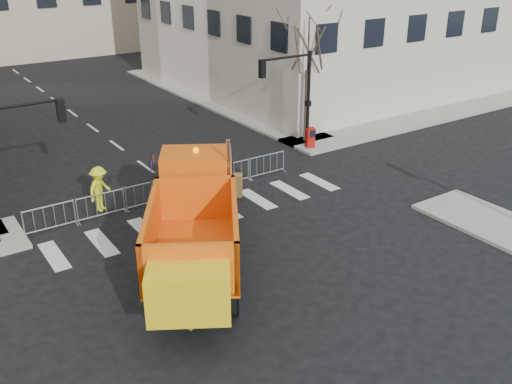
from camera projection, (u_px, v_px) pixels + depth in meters
ground at (286, 269)px, 20.04m from camera, size 120.00×120.00×0.00m
sidewalk_back at (177, 188)px, 26.46m from camera, size 64.00×5.00×0.15m
traffic_light_right at (308, 102)px, 30.51m from camera, size 0.18×0.18×5.40m
crowd_barriers at (170, 188)px, 25.21m from camera, size 12.60×0.60×1.10m
street_tree at (307, 77)px, 31.20m from camera, size 3.00×3.00×7.50m
plow_truck at (195, 222)px, 19.26m from camera, size 8.09×10.92×4.26m
cop_a at (223, 181)px, 24.84m from camera, size 0.75×0.52×2.00m
cop_b at (192, 180)px, 24.99m from camera, size 1.16×1.07×1.91m
cop_c at (221, 173)px, 25.74m from camera, size 1.17×1.10×1.94m
worker at (100, 189)px, 23.72m from camera, size 1.45×1.31×1.95m
newspaper_box at (310, 138)px, 31.25m from camera, size 0.54×0.50×1.10m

